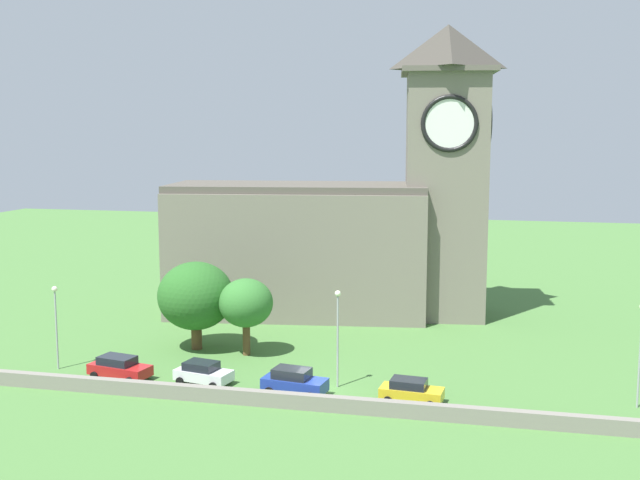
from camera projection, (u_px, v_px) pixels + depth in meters
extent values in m
plane|color=#477538|center=(352.00, 338.00, 69.70)|extent=(200.00, 200.00, 0.00)
cube|color=slate|center=(298.00, 252.00, 78.87)|extent=(26.98, 14.42, 12.57)
cube|color=#524C43|center=(298.00, 187.00, 77.96)|extent=(26.86, 13.54, 0.70)
cube|color=slate|center=(445.00, 197.00, 76.77)|extent=(8.68, 8.68, 24.07)
cube|color=#5B554B|center=(448.00, 72.00, 75.07)|extent=(10.07, 10.07, 0.50)
pyramid|color=#403C35|center=(448.00, 47.00, 74.74)|extent=(9.11, 9.11, 4.24)
cylinder|color=white|center=(450.00, 124.00, 71.91)|extent=(4.90, 0.79, 4.93)
torus|color=black|center=(450.00, 124.00, 71.91)|extent=(5.39, 1.17, 5.38)
cylinder|color=white|center=(487.00, 124.00, 75.43)|extent=(0.79, 4.90, 4.93)
torus|color=black|center=(487.00, 124.00, 75.43)|extent=(1.17, 5.39, 5.38)
cube|color=gray|center=(302.00, 401.00, 51.71)|extent=(48.93, 0.70, 1.04)
cube|color=red|center=(120.00, 370.00, 58.03)|extent=(5.04, 2.79, 0.78)
cube|color=#1E232B|center=(117.00, 360.00, 58.03)|extent=(2.94, 2.16, 0.62)
cylinder|color=black|center=(146.00, 374.00, 58.30)|extent=(0.68, 0.46, 0.62)
cylinder|color=black|center=(130.00, 381.00, 56.57)|extent=(0.68, 0.46, 0.62)
cylinder|color=black|center=(111.00, 368.00, 59.60)|extent=(0.68, 0.46, 0.62)
cylinder|color=black|center=(95.00, 376.00, 57.86)|extent=(0.68, 0.46, 0.62)
cube|color=silver|center=(204.00, 375.00, 56.86)|extent=(4.47, 2.70, 0.75)
cube|color=#1E232B|center=(201.00, 366.00, 56.85)|extent=(2.63, 2.11, 0.60)
cylinder|color=black|center=(227.00, 378.00, 57.20)|extent=(0.66, 0.46, 0.60)
cylinder|color=black|center=(213.00, 386.00, 55.47)|extent=(0.66, 0.46, 0.60)
cylinder|color=black|center=(195.00, 374.00, 58.36)|extent=(0.66, 0.46, 0.60)
cylinder|color=black|center=(180.00, 381.00, 56.63)|extent=(0.66, 0.46, 0.60)
cube|color=#233D9E|center=(295.00, 384.00, 54.40)|extent=(4.75, 2.55, 0.88)
cube|color=#1E232B|center=(292.00, 373.00, 54.37)|extent=(2.75, 2.04, 0.70)
cylinder|color=black|center=(320.00, 389.00, 54.81)|extent=(0.74, 0.44, 0.70)
cylinder|color=black|center=(310.00, 397.00, 53.02)|extent=(0.74, 0.44, 0.70)
cylinder|color=black|center=(280.00, 384.00, 55.90)|extent=(0.74, 0.44, 0.70)
cylinder|color=black|center=(269.00, 392.00, 54.12)|extent=(0.74, 0.44, 0.70)
cube|color=gold|center=(412.00, 393.00, 52.85)|extent=(4.43, 2.22, 0.76)
cube|color=#1E232B|center=(409.00, 383.00, 52.82)|extent=(2.54, 1.82, 0.60)
cylinder|color=black|center=(435.00, 396.00, 53.31)|extent=(0.63, 0.38, 0.61)
cylinder|color=black|center=(430.00, 405.00, 51.59)|extent=(0.63, 0.38, 0.61)
cylinder|color=black|center=(394.00, 392.00, 54.21)|extent=(0.63, 0.38, 0.61)
cylinder|color=black|center=(388.00, 400.00, 52.50)|extent=(0.63, 0.38, 0.61)
cylinder|color=#9EA0A5|center=(57.00, 331.00, 60.11)|extent=(0.14, 0.14, 6.18)
sphere|color=#F4EFCC|center=(55.00, 289.00, 59.65)|extent=(0.44, 0.44, 0.44)
cylinder|color=#9EA0A5|center=(338.00, 342.00, 55.76)|extent=(0.14, 0.14, 6.74)
sphere|color=#F4EFCC|center=(338.00, 293.00, 55.27)|extent=(0.44, 0.44, 0.44)
cylinder|color=#9EA0A5|center=(640.00, 359.00, 51.57)|extent=(0.14, 0.14, 6.73)
cylinder|color=brown|center=(197.00, 336.00, 65.96)|extent=(0.90, 0.90, 2.24)
ellipsoid|color=#286023|center=(196.00, 296.00, 65.47)|extent=(6.46, 6.46, 5.81)
cylinder|color=brown|center=(246.00, 339.00, 64.18)|extent=(0.63, 0.63, 2.75)
ellipsoid|color=#33702D|center=(246.00, 303.00, 63.76)|extent=(4.51, 4.51, 4.06)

